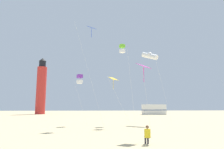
{
  "coord_description": "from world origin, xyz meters",
  "views": [
    {
      "loc": [
        -2.45,
        -7.0,
        2.31
      ],
      "look_at": [
        -0.85,
        13.8,
        5.55
      ],
      "focal_mm": 32.75,
      "sensor_mm": 36.0,
      "label": 1
    }
  ],
  "objects_px": {
    "kite_diamond_magenta": "(144,68)",
    "kite_tube_white": "(150,56)",
    "kite_box_lime": "(122,49)",
    "rv_van_white": "(154,109)",
    "kite_diamond_blue": "(91,32)",
    "kite_flyer_standing": "(147,134)",
    "kite_box_violet": "(80,79)",
    "lighthouse_distant": "(41,87)",
    "kite_diamond_gold": "(114,80)"
  },
  "relations": [
    {
      "from": "kite_box_violet",
      "to": "kite_diamond_blue",
      "type": "bearing_deg",
      "value": -63.03
    },
    {
      "from": "kite_diamond_magenta",
      "to": "kite_diamond_blue",
      "type": "distance_m",
      "value": 10.95
    },
    {
      "from": "kite_box_lime",
      "to": "kite_diamond_gold",
      "type": "relative_size",
      "value": 1.91
    },
    {
      "from": "kite_flyer_standing",
      "to": "kite_box_violet",
      "type": "height_order",
      "value": "kite_box_violet"
    },
    {
      "from": "rv_van_white",
      "to": "lighthouse_distant",
      "type": "bearing_deg",
      "value": 165.19
    },
    {
      "from": "kite_flyer_standing",
      "to": "kite_diamond_gold",
      "type": "distance_m",
      "value": 11.22
    },
    {
      "from": "kite_flyer_standing",
      "to": "lighthouse_distant",
      "type": "xyz_separation_m",
      "value": [
        -19.51,
        49.45,
        7.22
      ]
    },
    {
      "from": "kite_box_lime",
      "to": "lighthouse_distant",
      "type": "distance_m",
      "value": 40.5
    },
    {
      "from": "kite_box_lime",
      "to": "kite_box_violet",
      "type": "xyz_separation_m",
      "value": [
        -5.59,
        -1.11,
        -4.4
      ]
    },
    {
      "from": "kite_diamond_gold",
      "to": "rv_van_white",
      "type": "xyz_separation_m",
      "value": [
        14.12,
        33.65,
        -3.83
      ]
    },
    {
      "from": "lighthouse_distant",
      "to": "kite_tube_white",
      "type": "bearing_deg",
      "value": -55.99
    },
    {
      "from": "kite_box_violet",
      "to": "rv_van_white",
      "type": "distance_m",
      "value": 35.93
    },
    {
      "from": "kite_flyer_standing",
      "to": "kite_diamond_gold",
      "type": "relative_size",
      "value": 0.21
    },
    {
      "from": "kite_flyer_standing",
      "to": "kite_tube_white",
      "type": "xyz_separation_m",
      "value": [
        4.19,
        14.33,
        8.6
      ]
    },
    {
      "from": "kite_flyer_standing",
      "to": "kite_box_lime",
      "type": "relative_size",
      "value": 0.11
    },
    {
      "from": "kite_diamond_magenta",
      "to": "kite_diamond_blue",
      "type": "relative_size",
      "value": 0.47
    },
    {
      "from": "kite_box_violet",
      "to": "kite_diamond_blue",
      "type": "xyz_separation_m",
      "value": [
        1.45,
        -2.84,
        5.23
      ]
    },
    {
      "from": "kite_box_violet",
      "to": "kite_diamond_blue",
      "type": "height_order",
      "value": "kite_diamond_blue"
    },
    {
      "from": "kite_diamond_magenta",
      "to": "kite_tube_white",
      "type": "distance_m",
      "value": 13.57
    },
    {
      "from": "kite_diamond_magenta",
      "to": "lighthouse_distant",
      "type": "distance_m",
      "value": 51.53
    },
    {
      "from": "kite_diamond_blue",
      "to": "kite_diamond_gold",
      "type": "relative_size",
      "value": 2.09
    },
    {
      "from": "kite_box_lime",
      "to": "rv_van_white",
      "type": "height_order",
      "value": "kite_box_lime"
    },
    {
      "from": "kite_diamond_blue",
      "to": "kite_diamond_gold",
      "type": "height_order",
      "value": "kite_diamond_blue"
    },
    {
      "from": "kite_diamond_gold",
      "to": "kite_diamond_magenta",
      "type": "bearing_deg",
      "value": -79.3
    },
    {
      "from": "kite_tube_white",
      "to": "kite_diamond_magenta",
      "type": "bearing_deg",
      "value": -107.27
    },
    {
      "from": "kite_diamond_magenta",
      "to": "rv_van_white",
      "type": "bearing_deg",
      "value": 73.28
    },
    {
      "from": "kite_diamond_magenta",
      "to": "kite_diamond_gold",
      "type": "xyz_separation_m",
      "value": [
        -1.55,
        8.19,
        0.11
      ]
    },
    {
      "from": "kite_box_lime",
      "to": "kite_diamond_gold",
      "type": "bearing_deg",
      "value": -110.83
    },
    {
      "from": "kite_diamond_magenta",
      "to": "rv_van_white",
      "type": "xyz_separation_m",
      "value": [
        12.57,
        41.83,
        -3.71
      ]
    },
    {
      "from": "kite_box_violet",
      "to": "lighthouse_distant",
      "type": "bearing_deg",
      "value": 111.44
    },
    {
      "from": "rv_van_white",
      "to": "kite_tube_white",
      "type": "bearing_deg",
      "value": -111.45
    },
    {
      "from": "kite_box_lime",
      "to": "lighthouse_distant",
      "type": "xyz_separation_m",
      "value": [
        -19.86,
        35.23,
        -2.26
      ]
    },
    {
      "from": "kite_tube_white",
      "to": "kite_box_lime",
      "type": "xyz_separation_m",
      "value": [
        -3.84,
        -0.11,
        0.88
      ]
    },
    {
      "from": "kite_flyer_standing",
      "to": "kite_tube_white",
      "type": "bearing_deg",
      "value": -101.62
    },
    {
      "from": "kite_flyer_standing",
      "to": "kite_box_violet",
      "type": "relative_size",
      "value": 0.18
    },
    {
      "from": "kite_flyer_standing",
      "to": "kite_tube_white",
      "type": "relative_size",
      "value": 0.12
    },
    {
      "from": "kite_diamond_magenta",
      "to": "kite_box_lime",
      "type": "height_order",
      "value": "kite_box_lime"
    },
    {
      "from": "kite_tube_white",
      "to": "lighthouse_distant",
      "type": "height_order",
      "value": "lighthouse_distant"
    },
    {
      "from": "rv_van_white",
      "to": "kite_diamond_gold",
      "type": "bearing_deg",
      "value": -117.72
    },
    {
      "from": "kite_diamond_magenta",
      "to": "lighthouse_distant",
      "type": "bearing_deg",
      "value": 112.71
    },
    {
      "from": "kite_flyer_standing",
      "to": "kite_diamond_magenta",
      "type": "height_order",
      "value": "kite_diamond_magenta"
    },
    {
      "from": "kite_flyer_standing",
      "to": "kite_diamond_magenta",
      "type": "bearing_deg",
      "value": -95.39
    },
    {
      "from": "kite_box_violet",
      "to": "rv_van_white",
      "type": "height_order",
      "value": "kite_box_violet"
    },
    {
      "from": "kite_tube_white",
      "to": "kite_diamond_blue",
      "type": "xyz_separation_m",
      "value": [
        -7.99,
        -4.06,
        1.72
      ]
    },
    {
      "from": "kite_box_lime",
      "to": "kite_diamond_blue",
      "type": "relative_size",
      "value": 0.91
    },
    {
      "from": "kite_diamond_blue",
      "to": "lighthouse_distant",
      "type": "height_order",
      "value": "lighthouse_distant"
    },
    {
      "from": "kite_box_violet",
      "to": "rv_van_white",
      "type": "relative_size",
      "value": 0.95
    },
    {
      "from": "kite_diamond_blue",
      "to": "kite_flyer_standing",
      "type": "bearing_deg",
      "value": -69.72
    },
    {
      "from": "kite_box_lime",
      "to": "rv_van_white",
      "type": "bearing_deg",
      "value": 66.98
    },
    {
      "from": "kite_diamond_gold",
      "to": "kite_diamond_blue",
      "type": "bearing_deg",
      "value": 177.67
    }
  ]
}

